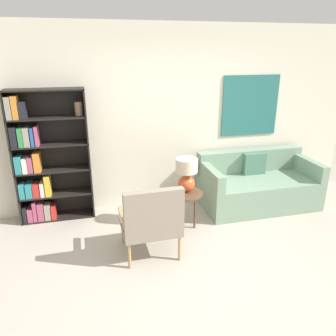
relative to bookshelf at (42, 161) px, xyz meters
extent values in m
plane|color=#B2A899|center=(1.69, -1.85, -0.88)|extent=(14.00, 14.00, 0.00)
cube|color=silver|center=(1.69, 0.18, 0.47)|extent=(6.40, 0.06, 2.70)
cube|color=#286B66|center=(3.16, 0.14, 0.62)|extent=(0.94, 0.02, 0.94)
cube|color=black|center=(-0.35, 0.00, 0.05)|extent=(0.02, 0.30, 1.85)
cube|color=black|center=(0.64, 0.00, 0.05)|extent=(0.02, 0.30, 1.85)
cube|color=black|center=(0.14, 0.00, 0.97)|extent=(1.01, 0.30, 0.02)
cube|color=black|center=(0.14, 0.00, -0.87)|extent=(1.01, 0.30, 0.02)
cube|color=black|center=(0.14, 0.15, 0.05)|extent=(1.01, 0.01, 1.85)
cube|color=black|center=(0.14, 0.00, -0.50)|extent=(1.01, 0.30, 0.02)
cube|color=black|center=(-0.31, -0.05, -0.75)|extent=(0.05, 0.17, 0.22)
cube|color=#B24C6B|center=(-0.24, -0.02, -0.76)|extent=(0.07, 0.23, 0.20)
cube|color=#B24C6B|center=(-0.17, -0.01, -0.71)|extent=(0.05, 0.25, 0.29)
cube|color=#B24C6B|center=(-0.10, -0.04, -0.73)|extent=(0.08, 0.20, 0.26)
cube|color=gray|center=(0.00, -0.05, -0.74)|extent=(0.08, 0.18, 0.23)
cube|color=red|center=(0.07, -0.02, -0.76)|extent=(0.06, 0.24, 0.19)
cube|color=black|center=(0.14, 0.00, -0.13)|extent=(1.01, 0.30, 0.02)
cube|color=teal|center=(-0.30, -0.05, -0.38)|extent=(0.07, 0.17, 0.21)
cube|color=teal|center=(-0.21, -0.02, -0.39)|extent=(0.08, 0.24, 0.20)
cube|color=red|center=(-0.12, -0.05, -0.39)|extent=(0.08, 0.18, 0.19)
cube|color=silver|center=(-0.03, -0.03, -0.39)|extent=(0.05, 0.21, 0.20)
cube|color=gold|center=(0.04, -0.04, -0.34)|extent=(0.07, 0.20, 0.30)
cube|color=black|center=(0.14, 0.00, 0.23)|extent=(1.01, 0.30, 0.02)
cube|color=teal|center=(-0.29, -0.03, 0.00)|extent=(0.08, 0.22, 0.24)
cube|color=silver|center=(-0.21, -0.03, -0.02)|extent=(0.07, 0.22, 0.20)
cube|color=#B24C6B|center=(-0.14, -0.02, -0.01)|extent=(0.06, 0.24, 0.22)
cube|color=orange|center=(-0.06, -0.01, 0.01)|extent=(0.08, 0.25, 0.27)
cube|color=black|center=(0.14, 0.00, 0.60)|extent=(1.01, 0.30, 0.02)
cube|color=black|center=(-0.29, -0.04, 0.38)|extent=(0.08, 0.19, 0.27)
cube|color=#338C4C|center=(-0.21, -0.03, 0.37)|extent=(0.06, 0.22, 0.25)
cube|color=gray|center=(-0.14, -0.02, 0.37)|extent=(0.07, 0.23, 0.25)
cube|color=#2D56A8|center=(-0.07, -0.02, 0.37)|extent=(0.04, 0.23, 0.25)
cube|color=#B24C6B|center=(-0.01, -0.02, 0.37)|extent=(0.04, 0.24, 0.26)
cube|color=gray|center=(-0.30, -0.02, 0.75)|extent=(0.07, 0.23, 0.29)
cube|color=orange|center=(-0.22, -0.05, 0.76)|extent=(0.07, 0.18, 0.30)
cube|color=black|center=(-0.14, -0.04, 0.72)|extent=(0.08, 0.20, 0.22)
cylinder|color=#8C6B4C|center=(0.56, 0.00, 0.70)|extent=(0.11, 0.11, 0.19)
cylinder|color=tan|center=(1.56, -0.91, -0.72)|extent=(0.04, 0.04, 0.32)
cylinder|color=tan|center=(0.98, -0.92, -0.72)|extent=(0.04, 0.04, 0.32)
cylinder|color=tan|center=(1.57, -1.44, -0.72)|extent=(0.04, 0.04, 0.32)
cylinder|color=tan|center=(0.99, -1.45, -0.72)|extent=(0.04, 0.04, 0.32)
cube|color=gray|center=(1.27, -1.18, -0.52)|extent=(0.68, 0.63, 0.08)
cube|color=gray|center=(1.28, -1.44, -0.22)|extent=(0.67, 0.11, 0.52)
cube|color=tan|center=(1.59, -1.17, -0.38)|extent=(0.06, 0.56, 0.04)
cube|color=tan|center=(0.96, -1.19, -0.38)|extent=(0.06, 0.56, 0.04)
cube|color=gray|center=(3.16, -0.35, -0.65)|extent=(1.76, 0.90, 0.46)
cube|color=gray|center=(3.16, 0.00, -0.24)|extent=(1.76, 0.20, 0.36)
cube|color=gray|center=(2.35, -0.35, -0.29)|extent=(0.12, 0.90, 0.25)
cube|color=gray|center=(3.98, -0.35, -0.29)|extent=(0.12, 0.90, 0.25)
cube|color=#4C7A66|center=(3.16, -0.15, -0.25)|extent=(0.36, 0.12, 0.34)
cylinder|color=brown|center=(1.85, -0.72, -0.37)|extent=(0.49, 0.49, 0.02)
cylinder|color=brown|center=(1.85, -0.57, -0.63)|extent=(0.03, 0.03, 0.50)
cylinder|color=brown|center=(1.72, -0.79, -0.63)|extent=(0.03, 0.03, 0.50)
cylinder|color=brown|center=(1.97, -0.79, -0.63)|extent=(0.03, 0.03, 0.50)
ellipsoid|color=#C65128|center=(1.88, -0.68, -0.25)|extent=(0.24, 0.24, 0.22)
cylinder|color=tan|center=(1.88, -0.68, -0.11)|extent=(0.02, 0.02, 0.06)
cylinder|color=beige|center=(1.88, -0.68, 0.01)|extent=(0.29, 0.29, 0.18)
camera|label=1|loc=(0.65, -4.56, 1.45)|focal=35.00mm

